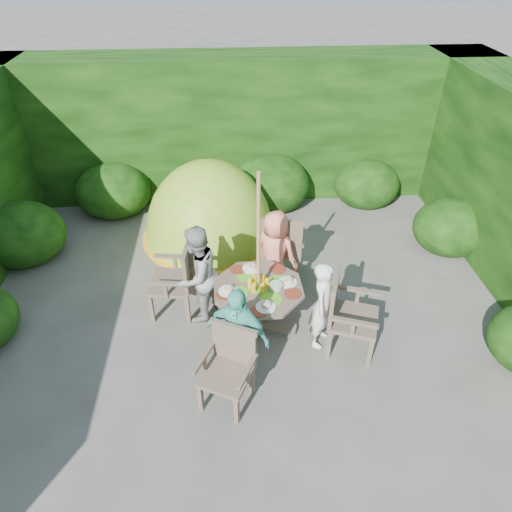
{
  "coord_description": "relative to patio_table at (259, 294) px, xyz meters",
  "views": [
    {
      "loc": [
        -0.16,
        -4.07,
        4.24
      ],
      "look_at": [
        0.16,
        0.56,
        0.85
      ],
      "focal_mm": 32.0,
      "sensor_mm": 36.0,
      "label": 1
    }
  ],
  "objects": [
    {
      "name": "child_right",
      "position": [
        0.74,
        -0.28,
        0.02
      ],
      "size": [
        0.44,
        0.51,
        1.18
      ],
      "primitive_type": "imported",
      "rotation": [
        0.0,
        0.0,
        1.13
      ],
      "color": "white",
      "rests_on": "ground"
    },
    {
      "name": "child_front",
      "position": [
        -0.29,
        -0.75,
        0.07
      ],
      "size": [
        0.81,
        0.62,
        1.27
      ],
      "primitive_type": "imported",
      "rotation": [
        0.0,
        0.0,
        -0.47
      ],
      "color": "#55C6B0",
      "rests_on": "ground"
    },
    {
      "name": "ground",
      "position": [
        -0.16,
        -0.16,
        -0.57
      ],
      "size": [
        60.0,
        60.0,
        0.0
      ],
      "primitive_type": "plane",
      "color": "#4E4B46",
      "rests_on": "ground"
    },
    {
      "name": "child_back",
      "position": [
        0.28,
        0.75,
        0.07
      ],
      "size": [
        0.74,
        0.68,
        1.26
      ],
      "primitive_type": "imported",
      "rotation": [
        0.0,
        0.0,
        2.52
      ],
      "color": "#FF8069",
      "rests_on": "ground"
    },
    {
      "name": "patio_table",
      "position": [
        0.0,
        0.0,
        0.0
      ],
      "size": [
        1.49,
        1.49,
        0.81
      ],
      "rotation": [
        0.0,
        0.0,
        -0.36
      ],
      "color": "#4A3D30",
      "rests_on": "ground"
    },
    {
      "name": "dome_tent",
      "position": [
        -0.65,
        2.22,
        -0.57
      ],
      "size": [
        2.35,
        2.35,
        2.58
      ],
      "rotation": [
        0.0,
        0.0,
        -0.12
      ],
      "color": "#6CBD24",
      "rests_on": "ground"
    },
    {
      "name": "garden_chair_left",
      "position": [
        -1.02,
        0.41,
        -0.02
      ],
      "size": [
        0.62,
        0.68,
        1.03
      ],
      "rotation": [
        0.0,
        0.0,
        -1.7
      ],
      "color": "#4A3D30",
      "rests_on": "ground"
    },
    {
      "name": "child_left",
      "position": [
        -0.75,
        0.28,
        0.11
      ],
      "size": [
        0.8,
        0.84,
        1.36
      ],
      "primitive_type": "imported",
      "rotation": [
        0.0,
        0.0,
        -2.2
      ],
      "color": "#999994",
      "rests_on": "ground"
    },
    {
      "name": "garden_chair_back",
      "position": [
        0.4,
        1.01,
        -0.01
      ],
      "size": [
        0.72,
        0.66,
        1.05
      ],
      "rotation": [
        0.0,
        0.0,
        2.96
      ],
      "color": "#4A3D30",
      "rests_on": "ground"
    },
    {
      "name": "garden_chair_front",
      "position": [
        -0.39,
        -1.03,
        -0.09
      ],
      "size": [
        0.69,
        0.66,
        0.9
      ],
      "rotation": [
        0.0,
        0.0,
        -0.45
      ],
      "color": "#4A3D30",
      "rests_on": "ground"
    },
    {
      "name": "parasol_pole",
      "position": [
        -0.0,
        0.0,
        0.53
      ],
      "size": [
        0.06,
        0.06,
        2.2
      ],
      "primitive_type": "cylinder",
      "rotation": [
        0.0,
        0.0,
        -0.36
      ],
      "color": "#9D6D3E",
      "rests_on": "ground"
    },
    {
      "name": "garden_chair_right",
      "position": [
        1.01,
        -0.39,
        -0.02
      ],
      "size": [
        0.72,
        0.76,
        1.03
      ],
      "rotation": [
        0.0,
        0.0,
        1.23
      ],
      "color": "#4A3D30",
      "rests_on": "ground"
    },
    {
      "name": "hedge_enclosure",
      "position": [
        -0.16,
        1.17,
        0.68
      ],
      "size": [
        9.0,
        9.0,
        2.5
      ],
      "color": "black",
      "rests_on": "ground"
    }
  ]
}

